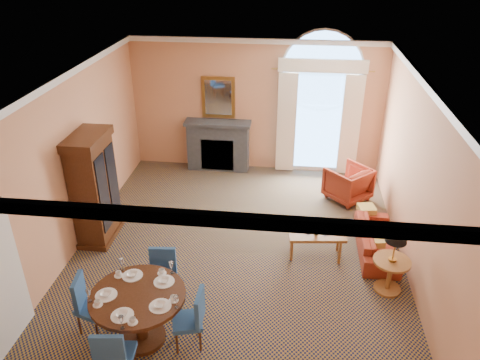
# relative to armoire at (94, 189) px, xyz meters

# --- Properties ---
(ground) EXTENTS (7.50, 7.50, 0.00)m
(ground) POSITION_rel_armoire_xyz_m (2.72, -0.33, -1.02)
(ground) COLOR #12183B
(ground) RESTS_ON ground
(room_envelope) EXTENTS (6.04, 7.52, 3.45)m
(room_envelope) POSITION_rel_armoire_xyz_m (2.69, 0.33, 1.49)
(room_envelope) COLOR tan
(room_envelope) RESTS_ON ground
(armoire) EXTENTS (0.61, 1.08, 2.12)m
(armoire) POSITION_rel_armoire_xyz_m (0.00, 0.00, 0.00)
(armoire) COLOR #351A0C
(armoire) RESTS_ON ground
(dining_table) EXTENTS (1.34, 1.34, 1.04)m
(dining_table) POSITION_rel_armoire_xyz_m (1.61, -2.51, -0.40)
(dining_table) COLOR #351A0C
(dining_table) RESTS_ON ground
(dining_chair_north) EXTENTS (0.53, 0.53, 0.94)m
(dining_chair_north) POSITION_rel_armoire_xyz_m (1.69, -1.64, -0.49)
(dining_chair_north) COLOR navy
(dining_chair_north) RESTS_ON ground
(dining_chair_south) EXTENTS (0.46, 0.47, 0.94)m
(dining_chair_south) POSITION_rel_armoire_xyz_m (1.51, -3.28, -0.49)
(dining_chair_south) COLOR navy
(dining_chair_south) RESTS_ON ground
(dining_chair_east) EXTENTS (0.51, 0.51, 0.94)m
(dining_chair_east) POSITION_rel_armoire_xyz_m (2.38, -2.50, -0.49)
(dining_chair_east) COLOR navy
(dining_chair_east) RESTS_ON ground
(dining_chair_west) EXTENTS (0.53, 0.53, 0.94)m
(dining_chair_west) POSITION_rel_armoire_xyz_m (0.79, -2.40, -0.49)
(dining_chair_west) COLOR navy
(dining_chair_west) RESTS_ON ground
(sofa) EXTENTS (0.66, 1.68, 0.49)m
(sofa) POSITION_rel_armoire_xyz_m (5.27, 0.08, -0.78)
(sofa) COLOR maroon
(sofa) RESTS_ON ground
(armchair) EXTENTS (1.18, 1.18, 0.77)m
(armchair) POSITION_rel_armoire_xyz_m (4.90, 2.02, -0.64)
(armchair) COLOR maroon
(armchair) RESTS_ON ground
(coffee_table) EXTENTS (1.07, 0.67, 0.84)m
(coffee_table) POSITION_rel_armoire_xyz_m (4.14, -0.18, -0.56)
(coffee_table) COLOR #9F632F
(coffee_table) RESTS_ON ground
(side_table) EXTENTS (0.60, 0.60, 1.18)m
(side_table) POSITION_rel_armoire_xyz_m (5.32, -0.99, -0.28)
(side_table) COLOR #9F632F
(side_table) RESTS_ON ground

